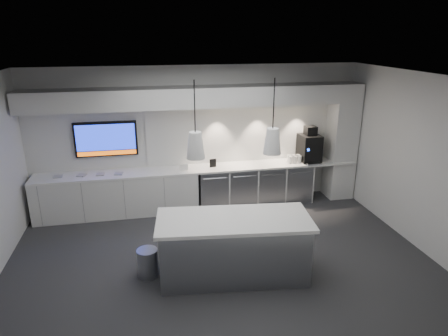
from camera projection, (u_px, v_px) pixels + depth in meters
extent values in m
plane|color=#313133|center=(220.00, 259.00, 6.72)|extent=(7.00, 7.00, 0.00)
plane|color=black|center=(220.00, 78.00, 5.76)|extent=(7.00, 7.00, 0.00)
plane|color=silver|center=(198.00, 137.00, 8.56)|extent=(7.00, 0.00, 7.00)
plane|color=silver|center=(268.00, 260.00, 3.92)|extent=(7.00, 0.00, 7.00)
plane|color=silver|center=(418.00, 162.00, 6.90)|extent=(0.00, 7.00, 7.00)
cube|color=white|center=(201.00, 169.00, 8.46)|extent=(6.80, 0.65, 0.04)
cube|color=white|center=(118.00, 195.00, 8.27)|extent=(3.30, 0.63, 0.86)
cube|color=#95999D|center=(213.00, 188.00, 8.65)|extent=(0.60, 0.61, 0.85)
cube|color=#95999D|center=(241.00, 186.00, 8.77)|extent=(0.60, 0.61, 0.85)
cube|color=#95999D|center=(268.00, 184.00, 8.89)|extent=(0.60, 0.61, 0.85)
cube|color=#95999D|center=(295.00, 182.00, 9.01)|extent=(0.60, 0.61, 0.85)
cube|color=white|center=(252.00, 132.00, 8.75)|extent=(4.60, 0.03, 1.30)
cube|color=white|center=(199.00, 97.00, 7.99)|extent=(6.90, 0.60, 0.40)
cube|color=white|center=(341.00, 141.00, 8.95)|extent=(0.55, 0.55, 2.60)
cube|color=black|center=(106.00, 139.00, 8.14)|extent=(1.25, 0.06, 0.72)
cube|color=#1326B3|center=(106.00, 137.00, 8.09)|extent=(1.17, 0.00, 0.54)
cube|color=#DB580C|center=(107.00, 153.00, 8.20)|extent=(1.17, 0.00, 0.09)
cube|color=#95999D|center=(234.00, 249.00, 6.14)|extent=(2.29, 1.12, 0.93)
cube|color=white|center=(234.00, 220.00, 5.98)|extent=(2.41, 1.24, 0.06)
cylinder|color=#95999D|center=(148.00, 263.00, 6.20)|extent=(0.33, 0.33, 0.46)
cube|color=black|center=(309.00, 148.00, 8.85)|extent=(0.45, 0.50, 0.59)
cube|color=black|center=(310.00, 131.00, 8.72)|extent=(0.25, 0.25, 0.19)
cube|color=#95999D|center=(313.00, 163.00, 8.69)|extent=(0.33, 0.21, 0.03)
cube|color=black|center=(213.00, 163.00, 8.47)|extent=(0.14, 0.04, 0.18)
cube|color=white|center=(184.00, 168.00, 8.25)|extent=(0.18, 0.03, 0.14)
cube|color=#A8A8A8|center=(58.00, 177.00, 7.91)|extent=(0.17, 0.17, 0.02)
cube|color=#A8A8A8|center=(82.00, 175.00, 7.98)|extent=(0.20, 0.20, 0.02)
cube|color=#A8A8A8|center=(100.00, 174.00, 8.03)|extent=(0.17, 0.17, 0.02)
cube|color=#A8A8A8|center=(119.00, 174.00, 8.07)|extent=(0.18, 0.18, 0.02)
cone|color=white|center=(196.00, 145.00, 5.49)|extent=(0.26, 0.26, 0.37)
cylinder|color=black|center=(195.00, 106.00, 5.31)|extent=(0.02, 0.02, 0.70)
cone|color=white|center=(272.00, 141.00, 5.70)|extent=(0.26, 0.26, 0.37)
cylinder|color=black|center=(274.00, 104.00, 5.52)|extent=(0.02, 0.02, 0.70)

